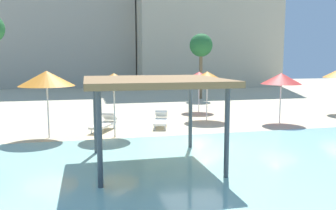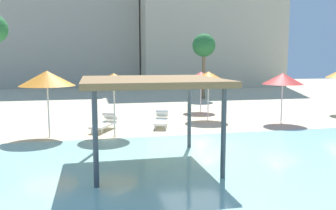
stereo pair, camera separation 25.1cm
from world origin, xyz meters
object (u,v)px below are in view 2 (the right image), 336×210
(beach_umbrella_orange_1, at_px, (208,77))
(beach_umbrella_orange_4, at_px, (114,80))
(lounge_chair_4, at_px, (161,120))
(shade_pavilion, at_px, (151,84))
(lounge_chair_1, at_px, (105,123))
(beach_umbrella_red_5, at_px, (201,76))
(beach_umbrella_red_2, at_px, (283,79))
(beach_umbrella_orange_6, at_px, (47,78))
(palm_tree_0, at_px, (204,46))

(beach_umbrella_orange_1, distance_m, beach_umbrella_orange_4, 6.15)
(lounge_chair_4, bearing_deg, shade_pavilion, 0.80)
(beach_umbrella_orange_1, bearing_deg, lounge_chair_1, -163.80)
(beach_umbrella_red_5, bearing_deg, beach_umbrella_red_2, -58.95)
(beach_umbrella_orange_4, height_order, lounge_chair_1, beach_umbrella_orange_4)
(beach_umbrella_orange_1, height_order, lounge_chair_1, beach_umbrella_orange_1)
(shade_pavilion, height_order, lounge_chair_4, shade_pavilion)
(beach_umbrella_red_5, height_order, lounge_chair_4, beach_umbrella_red_5)
(beach_umbrella_orange_6, height_order, lounge_chair_4, beach_umbrella_orange_6)
(beach_umbrella_orange_4, xyz_separation_m, beach_umbrella_red_5, (5.81, 6.25, -0.19))
(beach_umbrella_orange_1, bearing_deg, beach_umbrella_orange_6, -161.25)
(lounge_chair_1, bearing_deg, beach_umbrella_red_5, 154.21)
(beach_umbrella_red_2, relative_size, beach_umbrella_red_5, 1.03)
(beach_umbrella_orange_4, distance_m, palm_tree_0, 15.53)
(palm_tree_0, bearing_deg, beach_umbrella_orange_4, -122.15)
(shade_pavilion, distance_m, beach_umbrella_orange_4, 4.38)
(shade_pavilion, xyz_separation_m, lounge_chair_1, (-1.21, 5.85, -2.21))
(beach_umbrella_red_2, bearing_deg, palm_tree_0, 92.35)
(beach_umbrella_red_5, relative_size, palm_tree_0, 0.47)
(beach_umbrella_orange_6, xyz_separation_m, lounge_chair_1, (2.36, 1.08, -2.17))
(beach_umbrella_red_2, xyz_separation_m, beach_umbrella_orange_6, (-11.40, -1.00, 0.20))
(beach_umbrella_orange_6, height_order, palm_tree_0, palm_tree_0)
(lounge_chair_1, height_order, lounge_chair_4, same)
(shade_pavilion, relative_size, palm_tree_0, 0.76)
(beach_umbrella_orange_6, distance_m, palm_tree_0, 16.75)
(beach_umbrella_orange_1, relative_size, lounge_chair_4, 1.33)
(beach_umbrella_orange_1, distance_m, lounge_chair_4, 3.74)
(lounge_chair_1, xyz_separation_m, lounge_chair_4, (2.75, 0.29, 0.00))
(lounge_chair_4, height_order, palm_tree_0, palm_tree_0)
(beach_umbrella_red_5, relative_size, beach_umbrella_orange_6, 0.89)
(beach_umbrella_orange_1, bearing_deg, beach_umbrella_red_5, 79.82)
(beach_umbrella_red_2, height_order, beach_umbrella_orange_4, beach_umbrella_orange_4)
(beach_umbrella_orange_4, bearing_deg, beach_umbrella_orange_6, 169.94)
(beach_umbrella_red_2, bearing_deg, beach_umbrella_orange_6, -175.00)
(shade_pavilion, bearing_deg, beach_umbrella_red_2, 36.41)
(beach_umbrella_red_5, bearing_deg, shade_pavilion, -115.18)
(beach_umbrella_orange_1, relative_size, beach_umbrella_orange_6, 0.94)
(beach_umbrella_orange_4, xyz_separation_m, palm_tree_0, (8.20, 13.05, 1.90))
(lounge_chair_1, relative_size, lounge_chair_4, 0.99)
(lounge_chair_1, bearing_deg, beach_umbrella_orange_1, 133.17)
(shade_pavilion, bearing_deg, beach_umbrella_orange_6, 126.85)
(lounge_chair_4, bearing_deg, lounge_chair_1, -69.12)
(lounge_chair_4, bearing_deg, beach_umbrella_orange_1, 130.00)
(shade_pavilion, relative_size, beach_umbrella_orange_1, 1.56)
(beach_umbrella_red_2, bearing_deg, beach_umbrella_orange_1, 153.40)
(shade_pavilion, xyz_separation_m, palm_tree_0, (7.35, 17.34, 1.79))
(lounge_chair_4, relative_size, palm_tree_0, 0.37)
(beach_umbrella_red_2, height_order, beach_umbrella_red_5, beach_umbrella_red_2)
(beach_umbrella_red_2, height_order, palm_tree_0, palm_tree_0)
(lounge_chair_4, xyz_separation_m, palm_tree_0, (5.81, 11.21, 4.00))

